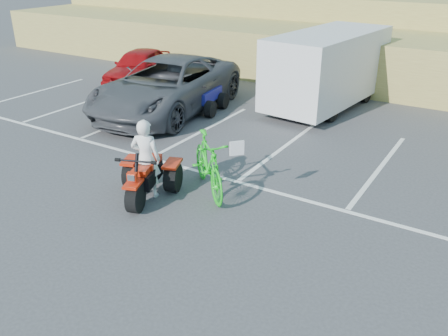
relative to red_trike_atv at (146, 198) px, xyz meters
The scene contains 11 objects.
ground 1.45m from the red_trike_atv, 25.13° to the right, with size 100.00×100.00×0.00m, color #3D3D40.
parking_stripes 4.08m from the red_trike_atv, 57.75° to the left, with size 28.00×5.16×0.01m.
grass_embankment 14.99m from the red_trike_atv, 84.95° to the left, with size 40.00×8.50×3.10m.
red_trike_atv is the anchor object (origin of this frame).
rider 0.91m from the red_trike_atv, 110.65° to the left, with size 0.66×0.43×1.80m, color white.
green_dirt_bike 1.59m from the red_trike_atv, 45.43° to the left, with size 0.64×2.27×1.36m, color #14BF19.
grey_pickup 6.44m from the red_trike_atv, 123.62° to the left, with size 2.99×6.48×1.80m, color #414248.
red_car 10.41m from the red_trike_atv, 131.80° to the left, with size 1.67×4.15×1.41m, color #95080B.
cargo_trailer 8.87m from the red_trike_atv, 84.40° to the left, with size 2.78×5.73×2.58m.
quad_atv_blue 6.49m from the red_trike_atv, 112.53° to the left, with size 1.20×1.61×1.05m, color navy, non-canonical shape.
quad_atv_green 7.52m from the red_trike_atv, 85.52° to the left, with size 1.20×1.61×1.05m, color #135517, non-canonical shape.
Camera 1 is at (5.13, -6.42, 5.02)m, focal length 38.00 mm.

